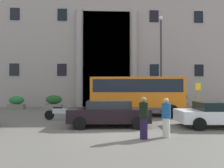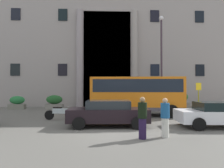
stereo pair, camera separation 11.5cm
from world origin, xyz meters
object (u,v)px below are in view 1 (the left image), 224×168
at_px(parked_sedan_far, 109,113).
at_px(pedestrian_woman_with_bag, 144,118).
at_px(parked_compact_extra, 221,114).
at_px(scooter_by_planter, 60,113).
at_px(hedge_planter_entrance_right, 54,102).
at_px(lamppost_plaza_centre, 161,56).
at_px(orange_minibus, 137,93).
at_px(motorcycle_near_kerb, 206,112).
at_px(bus_stop_sign, 198,94).
at_px(hedge_planter_far_east, 178,100).
at_px(hedge_planter_far_west, 123,101).
at_px(pedestrian_child_trailing, 166,118).
at_px(hedge_planter_west, 16,103).

height_order(parked_sedan_far, pedestrian_woman_with_bag, pedestrian_woman_with_bag).
xyz_separation_m(parked_compact_extra, scooter_by_planter, (-8.83, 2.71, -0.22)).
height_order(hedge_planter_entrance_right, lamppost_plaza_centre, lamppost_plaza_centre).
bearing_deg(orange_minibus, hedge_planter_entrance_right, 152.79).
distance_m(motorcycle_near_kerb, lamppost_plaza_centre, 7.30).
relative_size(bus_stop_sign, lamppost_plaza_centre, 0.28).
xyz_separation_m(hedge_planter_far_east, hedge_planter_entrance_right, (-12.25, -0.58, -0.17)).
distance_m(hedge_planter_far_east, pedestrian_woman_with_bag, 13.79).
xyz_separation_m(bus_stop_sign, motorcycle_near_kerb, (-1.17, -3.56, -1.06)).
bearing_deg(scooter_by_planter, lamppost_plaza_centre, 47.78).
distance_m(parked_sedan_far, lamppost_plaza_centre, 10.15).
xyz_separation_m(hedge_planter_entrance_right, hedge_planter_far_west, (6.65, 0.16, 0.11)).
bearing_deg(parked_compact_extra, motorcycle_near_kerb, 82.14).
bearing_deg(parked_sedan_far, motorcycle_near_kerb, 19.71).
bearing_deg(parked_sedan_far, hedge_planter_far_west, 80.64).
bearing_deg(lamppost_plaza_centre, orange_minibus, -129.33).
distance_m(orange_minibus, bus_stop_sign, 5.48).
height_order(hedge_planter_entrance_right, parked_sedan_far, parked_sedan_far).
bearing_deg(pedestrian_child_trailing, bus_stop_sign, -10.56).
bearing_deg(hedge_planter_far_west, hedge_planter_west, 179.69).
distance_m(parked_sedan_far, pedestrian_woman_with_bag, 3.07).
relative_size(motorcycle_near_kerb, pedestrian_child_trailing, 1.27).
bearing_deg(scooter_by_planter, hedge_planter_entrance_right, 119.22).
height_order(hedge_planter_far_west, parked_compact_extra, hedge_planter_far_west).
height_order(bus_stop_sign, pedestrian_child_trailing, bus_stop_sign).
relative_size(hedge_planter_far_east, parked_sedan_far, 0.46).
xyz_separation_m(parked_sedan_far, scooter_by_planter, (-3.03, 2.24, -0.25)).
bearing_deg(hedge_planter_west, parked_compact_extra, -34.19).
distance_m(parked_sedan_far, scooter_by_planter, 3.77).
height_order(parked_sedan_far, parked_compact_extra, parked_sedan_far).
bearing_deg(pedestrian_child_trailing, pedestrian_woman_with_bag, 125.00).
xyz_separation_m(hedge_planter_far_east, parked_compact_extra, (-1.49, -10.10, -0.14)).
distance_m(hedge_planter_far_west, pedestrian_child_trailing, 11.78).
relative_size(hedge_planter_entrance_right, parked_compact_extra, 0.35).
bearing_deg(hedge_planter_far_west, parked_sedan_far, -100.48).
bearing_deg(orange_minibus, bus_stop_sign, 21.40).
xyz_separation_m(bus_stop_sign, lamppost_plaza_centre, (-2.47, 2.05, 3.43)).
distance_m(orange_minibus, pedestrian_woman_with_bag, 7.17).
height_order(hedge_planter_far_east, lamppost_plaza_centre, lamppost_plaza_centre).
bearing_deg(pedestrian_woman_with_bag, hedge_planter_entrance_right, -139.75).
xyz_separation_m(hedge_planter_far_west, pedestrian_woman_with_bag, (-0.41, -11.99, 0.07)).
xyz_separation_m(orange_minibus, lamppost_plaza_centre, (2.83, 3.45, 3.28)).
height_order(hedge_planter_west, pedestrian_child_trailing, pedestrian_child_trailing).
distance_m(hedge_planter_entrance_right, pedestrian_child_trailing, 13.67).
xyz_separation_m(bus_stop_sign, pedestrian_child_trailing, (-5.21, -8.24, -0.72)).
height_order(orange_minibus, scooter_by_planter, orange_minibus).
height_order(hedge_planter_west, hedge_planter_entrance_right, hedge_planter_entrance_right).
relative_size(scooter_by_planter, pedestrian_woman_with_bag, 1.23).
bearing_deg(orange_minibus, hedge_planter_far_east, 52.89).
relative_size(hedge_planter_far_west, scooter_by_planter, 0.77).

